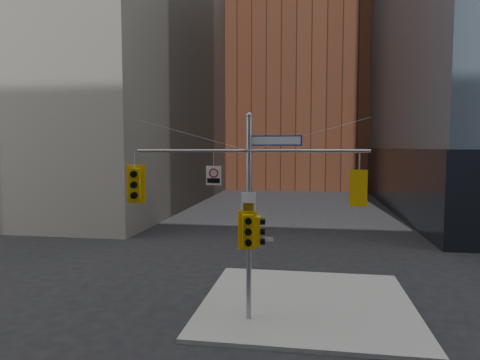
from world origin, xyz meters
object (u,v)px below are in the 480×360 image
(signal_assembly, at_px, (249,197))
(traffic_light_east_arm, at_px, (359,188))
(traffic_light_pole_side, at_px, (258,231))
(regulatory_sign_arm, at_px, (214,175))
(traffic_light_west_arm, at_px, (135,184))
(street_sign_blade, at_px, (276,141))
(traffic_light_pole_front, at_px, (248,231))

(signal_assembly, distance_m, traffic_light_east_arm, 3.67)
(signal_assembly, height_order, traffic_light_pole_side, signal_assembly)
(signal_assembly, relative_size, regulatory_sign_arm, 11.95)
(signal_assembly, xyz_separation_m, regulatory_sign_arm, (-1.23, -0.02, 0.75))
(regulatory_sign_arm, bearing_deg, traffic_light_pole_side, 2.55)
(traffic_light_west_arm, distance_m, traffic_light_east_arm, 7.77)
(traffic_light_east_arm, xyz_separation_m, street_sign_blade, (-2.73, 0.00, 1.55))
(traffic_light_pole_side, distance_m, traffic_light_pole_front, 0.43)
(signal_assembly, xyz_separation_m, traffic_light_west_arm, (-4.13, 0.01, 0.38))
(regulatory_sign_arm, bearing_deg, signal_assembly, 2.50)
(traffic_light_pole_side, height_order, traffic_light_pole_front, traffic_light_pole_front)
(traffic_light_pole_side, distance_m, regulatory_sign_arm, 2.49)
(traffic_light_pole_side, distance_m, street_sign_blade, 3.17)
(traffic_light_east_arm, distance_m, regulatory_sign_arm, 4.90)
(signal_assembly, bearing_deg, traffic_light_pole_front, -90.32)
(traffic_light_west_arm, relative_size, regulatory_sign_arm, 2.10)
(traffic_light_west_arm, bearing_deg, traffic_light_pole_front, -16.70)
(traffic_light_pole_side, bearing_deg, traffic_light_east_arm, -89.65)
(traffic_light_pole_side, bearing_deg, signal_assembly, 91.63)
(traffic_light_pole_front, bearing_deg, traffic_light_west_arm, 162.87)
(traffic_light_west_arm, xyz_separation_m, traffic_light_east_arm, (7.77, -0.01, 0.00))
(signal_assembly, bearing_deg, regulatory_sign_arm, -179.06)
(signal_assembly, xyz_separation_m, traffic_light_east_arm, (3.65, 0.00, 0.38))
(traffic_light_west_arm, distance_m, traffic_light_pole_front, 4.40)
(street_sign_blade, bearing_deg, signal_assembly, -176.61)
(traffic_light_west_arm, xyz_separation_m, regulatory_sign_arm, (2.89, -0.03, 0.37))
(traffic_light_pole_side, height_order, street_sign_blade, street_sign_blade)
(signal_assembly, xyz_separation_m, traffic_light_pole_front, (-0.00, -0.27, -1.11))
(street_sign_blade, distance_m, regulatory_sign_arm, 2.45)
(traffic_light_west_arm, bearing_deg, signal_assembly, -13.01)
(traffic_light_pole_front, xyz_separation_m, regulatory_sign_arm, (-1.23, 0.25, 1.87))
(traffic_light_east_arm, relative_size, traffic_light_pole_front, 0.88)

